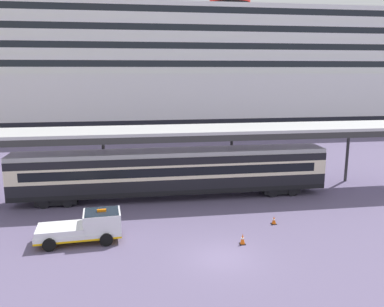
# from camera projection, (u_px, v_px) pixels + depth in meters

# --- Properties ---
(ground_plane) EXTENTS (400.00, 400.00, 0.00)m
(ground_plane) POSITION_uv_depth(u_px,v_px,m) (221.00, 257.00, 22.81)
(ground_plane) COLOR slate
(cruise_ship) EXTENTS (129.69, 25.05, 31.52)m
(cruise_ship) POSITION_uv_depth(u_px,v_px,m) (252.00, 74.00, 75.04)
(cruise_ship) COLOR black
(cruise_ship) RESTS_ON ground
(platform_canopy) EXTENTS (46.00, 5.13, 5.85)m
(platform_canopy) POSITION_uv_depth(u_px,v_px,m) (171.00, 131.00, 32.76)
(platform_canopy) COLOR #BDBDBD
(platform_canopy) RESTS_ON ground
(train_carriage) EXTENTS (25.88, 2.81, 4.11)m
(train_carriage) POSITION_uv_depth(u_px,v_px,m) (172.00, 171.00, 33.06)
(train_carriage) COLOR black
(train_carriage) RESTS_ON ground
(service_truck) EXTENTS (5.33, 2.54, 2.02)m
(service_truck) POSITION_uv_depth(u_px,v_px,m) (87.00, 226.00, 24.84)
(service_truck) COLOR white
(service_truck) RESTS_ON ground
(traffic_cone_near) EXTENTS (0.36, 0.36, 0.59)m
(traffic_cone_near) POSITION_uv_depth(u_px,v_px,m) (274.00, 220.00, 27.72)
(traffic_cone_near) COLOR black
(traffic_cone_near) RESTS_ON ground
(traffic_cone_mid) EXTENTS (0.36, 0.36, 0.69)m
(traffic_cone_mid) POSITION_uv_depth(u_px,v_px,m) (243.00, 239.00, 24.48)
(traffic_cone_mid) COLOR black
(traffic_cone_mid) RESTS_ON ground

